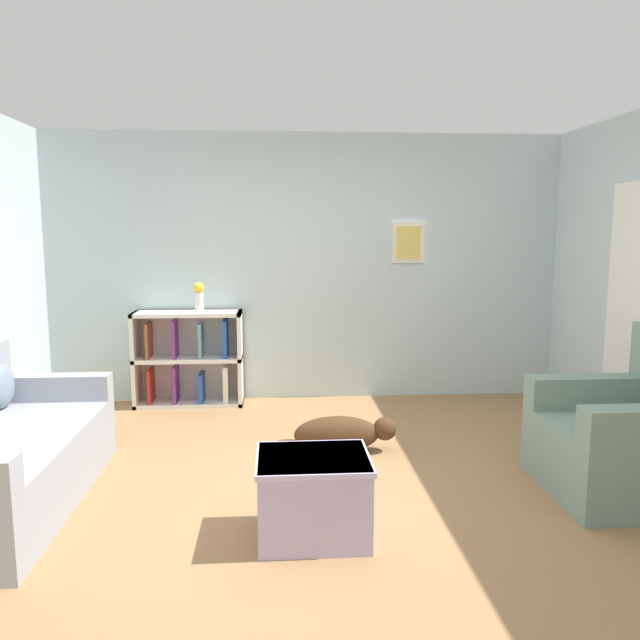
% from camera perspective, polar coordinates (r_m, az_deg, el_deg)
% --- Properties ---
extents(ground_plane, '(14.00, 14.00, 0.00)m').
position_cam_1_polar(ground_plane, '(4.27, 0.40, -14.90)').
color(ground_plane, '#997047').
extents(wall_back, '(5.60, 0.13, 2.60)m').
position_cam_1_polar(wall_back, '(6.18, -1.22, 4.79)').
color(wall_back, silver).
rests_on(wall_back, ground_plane).
extents(bookshelf, '(1.02, 0.33, 0.90)m').
position_cam_1_polar(bookshelf, '(6.13, -11.79, -3.54)').
color(bookshelf, silver).
rests_on(bookshelf, ground_plane).
extents(recliner_chair, '(0.94, 0.94, 1.04)m').
position_cam_1_polar(recliner_chair, '(4.51, 26.68, -9.62)').
color(recliner_chair, gray).
rests_on(recliner_chair, ground_plane).
extents(coffee_table, '(0.62, 0.52, 0.46)m').
position_cam_1_polar(coffee_table, '(3.54, -0.63, -15.62)').
color(coffee_table, '#ADA3CC').
rests_on(coffee_table, ground_plane).
extents(dog, '(0.93, 0.25, 0.28)m').
position_cam_1_polar(dog, '(4.81, 1.97, -10.36)').
color(dog, '#472D19').
rests_on(dog, ground_plane).
extents(vase, '(0.10, 0.10, 0.28)m').
position_cam_1_polar(vase, '(6.00, -11.01, 2.25)').
color(vase, silver).
rests_on(vase, bookshelf).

